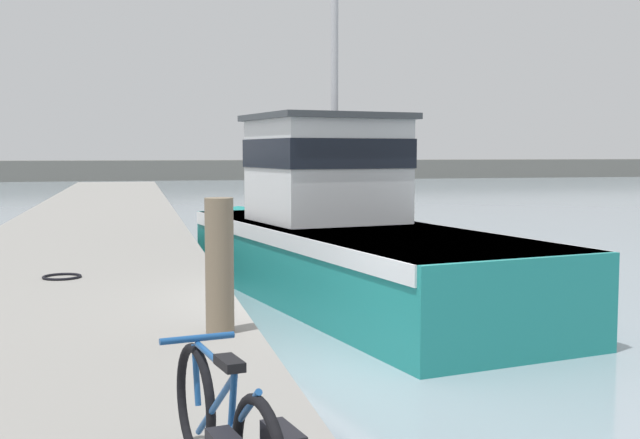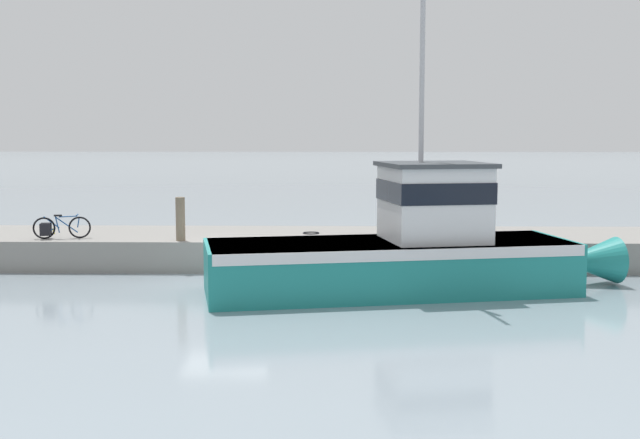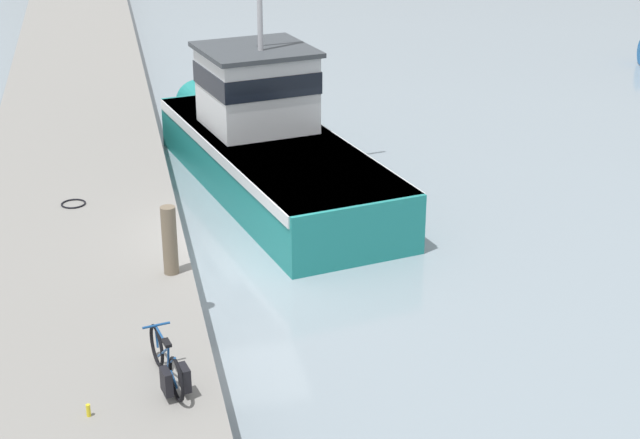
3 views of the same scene
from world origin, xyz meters
TOP-DOWN VIEW (x-y plane):
  - ground_plane at (0.00, 0.00)m, footprint 320.00×320.00m
  - dock_pier at (-3.45, 0.00)m, footprint 4.45×80.00m
  - far_shoreline at (30.00, 71.21)m, footprint 180.00×5.00m
  - fishing_boat_main at (1.42, 5.21)m, footprint 5.12×11.88m
  - mooring_post at (-1.63, -1.62)m, footprint 0.29×0.29m
  - hose_coil at (-3.48, 2.39)m, footprint 0.55×0.55m

SIDE VIEW (x-z plane):
  - ground_plane at x=0.00m, z-range 0.00..0.00m
  - dock_pier at x=-3.45m, z-range 0.00..0.98m
  - far_shoreline at x=30.00m, z-range 0.00..1.94m
  - hose_coil at x=-3.48m, z-range 0.98..1.02m
  - fishing_boat_main at x=1.42m, z-range -3.67..6.11m
  - mooring_post at x=-1.63m, z-range 0.98..2.34m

